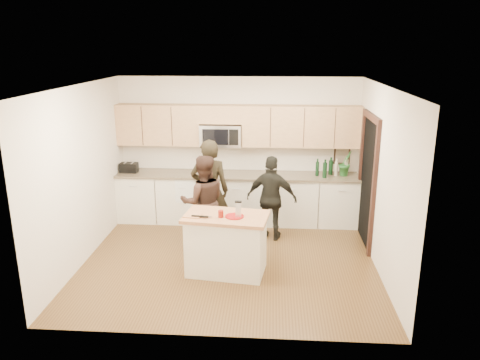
# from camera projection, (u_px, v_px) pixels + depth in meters

# --- Properties ---
(floor) EXTENTS (4.50, 4.50, 0.00)m
(floor) POSITION_uv_depth(u_px,v_px,m) (229.00, 260.00, 7.36)
(floor) COLOR brown
(floor) RESTS_ON ground
(room_shell) EXTENTS (4.52, 4.02, 2.71)m
(room_shell) POSITION_uv_depth(u_px,v_px,m) (229.00, 153.00, 6.87)
(room_shell) COLOR beige
(room_shell) RESTS_ON ground
(back_cabinetry) EXTENTS (4.50, 0.66, 0.94)m
(back_cabinetry) POSITION_uv_depth(u_px,v_px,m) (237.00, 198.00, 8.84)
(back_cabinetry) COLOR white
(back_cabinetry) RESTS_ON ground
(upper_cabinetry) EXTENTS (4.50, 0.33, 0.75)m
(upper_cabinetry) POSITION_uv_depth(u_px,v_px,m) (240.00, 125.00, 8.60)
(upper_cabinetry) COLOR tan
(upper_cabinetry) RESTS_ON ground
(microwave) EXTENTS (0.76, 0.41, 0.40)m
(microwave) POSITION_uv_depth(u_px,v_px,m) (221.00, 135.00, 8.64)
(microwave) COLOR silver
(microwave) RESTS_ON ground
(doorway) EXTENTS (0.06, 1.25, 2.20)m
(doorway) POSITION_uv_depth(u_px,v_px,m) (368.00, 177.00, 7.75)
(doorway) COLOR black
(doorway) RESTS_ON ground
(framed_picture) EXTENTS (0.30, 0.03, 0.38)m
(framed_picture) POSITION_uv_depth(u_px,v_px,m) (342.00, 154.00, 8.77)
(framed_picture) COLOR black
(framed_picture) RESTS_ON ground
(dish_towel) EXTENTS (0.34, 0.60, 0.48)m
(dish_towel) POSITION_uv_depth(u_px,v_px,m) (185.00, 183.00, 8.63)
(dish_towel) COLOR white
(dish_towel) RESTS_ON ground
(island) EXTENTS (1.28, 0.85, 0.90)m
(island) POSITION_uv_depth(u_px,v_px,m) (226.00, 244.00, 6.86)
(island) COLOR white
(island) RESTS_ON ground
(red_plate) EXTENTS (0.27, 0.27, 0.02)m
(red_plate) POSITION_uv_depth(u_px,v_px,m) (235.00, 216.00, 6.67)
(red_plate) COLOR maroon
(red_plate) RESTS_ON island
(box_grater) EXTENTS (0.09, 0.05, 0.23)m
(box_grater) POSITION_uv_depth(u_px,v_px,m) (238.00, 209.00, 6.61)
(box_grater) COLOR silver
(box_grater) RESTS_ON red_plate
(drink_glass) EXTENTS (0.08, 0.08, 0.10)m
(drink_glass) POSITION_uv_depth(u_px,v_px,m) (221.00, 214.00, 6.64)
(drink_glass) COLOR maroon
(drink_glass) RESTS_ON island
(cutting_board) EXTENTS (0.27, 0.23, 0.02)m
(cutting_board) POSITION_uv_depth(u_px,v_px,m) (192.00, 215.00, 6.70)
(cutting_board) COLOR #A56D44
(cutting_board) RESTS_ON island
(tongs) EXTENTS (0.25, 0.06, 0.02)m
(tongs) POSITION_uv_depth(u_px,v_px,m) (200.00, 216.00, 6.62)
(tongs) COLOR black
(tongs) RESTS_ON cutting_board
(knife) EXTENTS (0.22, 0.05, 0.01)m
(knife) POSITION_uv_depth(u_px,v_px,m) (204.00, 216.00, 6.64)
(knife) COLOR silver
(knife) RESTS_ON cutting_board
(toaster) EXTENTS (0.32, 0.20, 0.18)m
(toaster) POSITION_uv_depth(u_px,v_px,m) (129.00, 168.00, 8.80)
(toaster) COLOR black
(toaster) RESTS_ON back_cabinetry
(bottle_cluster) EXTENTS (0.61, 0.31, 0.35)m
(bottle_cluster) POSITION_uv_depth(u_px,v_px,m) (332.00, 167.00, 8.55)
(bottle_cluster) COLOR black
(bottle_cluster) RESTS_ON back_cabinetry
(orchid) EXTENTS (0.33, 0.33, 0.47)m
(orchid) POSITION_uv_depth(u_px,v_px,m) (345.00, 163.00, 8.55)
(orchid) COLOR #2B6C2D
(orchid) RESTS_ON back_cabinetry
(woman_left) EXTENTS (0.65, 0.43, 1.77)m
(woman_left) POSITION_uv_depth(u_px,v_px,m) (210.00, 191.00, 7.91)
(woman_left) COLOR black
(woman_left) RESTS_ON ground
(woman_center) EXTENTS (0.88, 0.76, 1.57)m
(woman_center) POSITION_uv_depth(u_px,v_px,m) (203.00, 202.00, 7.66)
(woman_center) COLOR black
(woman_center) RESTS_ON ground
(woman_right) EXTENTS (0.92, 0.53, 1.48)m
(woman_right) POSITION_uv_depth(u_px,v_px,m) (272.00, 198.00, 7.97)
(woman_right) COLOR black
(woman_right) RESTS_ON ground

